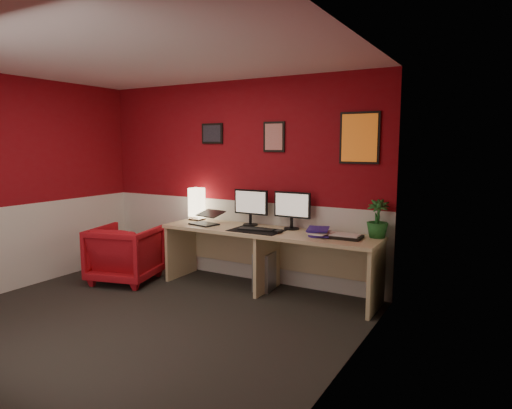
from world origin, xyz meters
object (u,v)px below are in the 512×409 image
at_px(desk, 267,261).
at_px(monitor_left, 250,202).
at_px(laptop, 204,216).
at_px(potted_plant, 378,219).
at_px(pc_tower, 267,269).
at_px(zen_tray, 345,237).
at_px(armchair, 126,254).
at_px(monitor_right, 292,205).
at_px(shoji_lamp, 197,205).

xyz_separation_m(desk, monitor_left, (-0.33, 0.18, 0.66)).
xyz_separation_m(laptop, monitor_left, (0.52, 0.25, 0.18)).
bearing_deg(potted_plant, pc_tower, -175.78).
bearing_deg(zen_tray, armchair, -168.73).
relative_size(monitor_right, zen_tray, 1.66).
distance_m(monitor_left, zen_tray, 1.29).
distance_m(zen_tray, armchair, 2.74).
height_order(monitor_right, potted_plant, monitor_right).
xyz_separation_m(potted_plant, pc_tower, (-1.28, -0.09, -0.71)).
relative_size(desk, potted_plant, 6.43).
distance_m(monitor_right, armchair, 2.18).
bearing_deg(potted_plant, armchair, -166.10).
distance_m(laptop, zen_tray, 1.77).
xyz_separation_m(monitor_right, zen_tray, (0.71, -0.18, -0.28)).
xyz_separation_m(laptop, armchair, (-0.89, -0.44, -0.49)).
bearing_deg(zen_tray, monitor_right, 165.49).
xyz_separation_m(desk, monitor_right, (0.21, 0.20, 0.66)).
distance_m(shoji_lamp, armchair, 1.08).
xyz_separation_m(monitor_right, potted_plant, (0.99, 0.02, -0.09)).
relative_size(pc_tower, armchair, 0.58).
xyz_separation_m(desk, pc_tower, (-0.07, 0.12, -0.14)).
height_order(zen_tray, armchair, zen_tray).
height_order(shoji_lamp, pc_tower, shoji_lamp).
xyz_separation_m(laptop, potted_plant, (2.05, 0.29, 0.09)).
distance_m(laptop, monitor_right, 1.11).
relative_size(monitor_right, armchair, 0.75).
distance_m(potted_plant, armchair, 3.09).
bearing_deg(laptop, zen_tray, 14.95).
relative_size(shoji_lamp, monitor_right, 0.69).
distance_m(shoji_lamp, monitor_right, 1.36).
distance_m(desk, laptop, 0.97).
xyz_separation_m(zen_tray, potted_plant, (0.28, 0.20, 0.19)).
xyz_separation_m(zen_tray, armchair, (-2.66, -0.53, -0.39)).
xyz_separation_m(desk, zen_tray, (0.92, 0.02, 0.38)).
relative_size(desk, zen_tray, 7.43).
bearing_deg(laptop, potted_plant, 20.06).
xyz_separation_m(laptop, monitor_right, (1.06, 0.27, 0.18)).
bearing_deg(monitor_right, potted_plant, 0.89).
relative_size(desk, laptop, 7.88).
distance_m(shoji_lamp, potted_plant, 2.35).
height_order(shoji_lamp, zen_tray, shoji_lamp).
distance_m(laptop, potted_plant, 2.07).
height_order(desk, potted_plant, potted_plant).
bearing_deg(armchair, laptop, -168.35).
relative_size(laptop, potted_plant, 0.82).
distance_m(potted_plant, pc_tower, 1.46).
bearing_deg(monitor_left, desk, -28.59).
height_order(shoji_lamp, monitor_left, monitor_left).
bearing_deg(potted_plant, desk, -169.89).
xyz_separation_m(monitor_right, pc_tower, (-0.28, -0.08, -0.80)).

